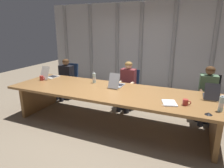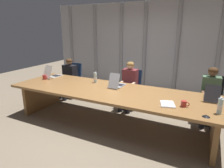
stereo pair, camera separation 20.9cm
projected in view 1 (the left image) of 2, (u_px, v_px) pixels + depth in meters
ground_plane at (112, 123)px, 4.20m from camera, size 12.97×12.97×0.00m
conference_table at (112, 97)px, 4.03m from camera, size 4.37×1.30×0.74m
curtain_backdrop at (144, 48)px, 5.98m from camera, size 6.48×0.17×2.71m
laptop_left_end at (50, 76)px, 4.94m from camera, size 0.27×0.49×0.32m
laptop_left_mid at (117, 84)px, 4.22m from camera, size 0.24×0.46×0.32m
laptop_center at (211, 95)px, 3.55m from camera, size 0.26×0.43×0.30m
office_chair_left_end at (69, 84)px, 5.77m from camera, size 0.60×0.60×0.96m
office_chair_left_mid at (129, 93)px, 5.06m from camera, size 0.60×0.60×0.93m
office_chair_center at (206, 103)px, 4.36m from camera, size 0.60×0.60×0.98m
person_left_end at (64, 76)px, 5.56m from camera, size 0.44×0.57×1.12m
person_left_mid at (127, 83)px, 4.83m from camera, size 0.37×0.55×1.18m
person_center at (208, 91)px, 4.13m from camera, size 0.39×0.56×1.20m
water_bottle_primary at (94, 78)px, 4.50m from camera, size 0.07×0.07×0.25m
water_bottle_secondary at (221, 104)px, 2.96m from camera, size 0.07×0.07×0.26m
coffee_mug_near at (186, 102)px, 3.22m from camera, size 0.14×0.09×0.10m
coffee_mug_far at (42, 78)px, 4.73m from camera, size 0.14×0.09×0.11m
conference_mic_left_side at (209, 114)px, 2.88m from camera, size 0.11×0.11×0.03m
spiral_notepad at (169, 103)px, 3.30m from camera, size 0.31×0.36×0.03m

